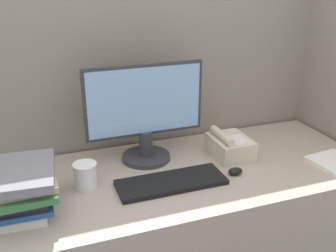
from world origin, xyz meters
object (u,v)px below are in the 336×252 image
at_px(coffee_cup, 85,176).
at_px(book_stack, 21,189).
at_px(mouse, 235,171).
at_px(keyboard, 171,182).
at_px(desk_telephone, 230,146).
at_px(monitor, 145,115).

distance_m(coffee_cup, book_stack, 0.26).
height_order(mouse, coffee_cup, coffee_cup).
bearing_deg(mouse, book_stack, 178.60).
height_order(mouse, book_stack, book_stack).
bearing_deg(keyboard, desk_telephone, 24.13).
distance_m(keyboard, mouse, 0.28).
distance_m(monitor, book_stack, 0.60).
height_order(mouse, desk_telephone, desk_telephone).
xyz_separation_m(mouse, book_stack, (-0.85, 0.02, 0.08)).
height_order(coffee_cup, book_stack, book_stack).
distance_m(keyboard, coffee_cup, 0.34).
relative_size(monitor, desk_telephone, 2.56).
bearing_deg(book_stack, desk_telephone, 9.37).
xyz_separation_m(mouse, desk_telephone, (0.06, 0.17, 0.03)).
xyz_separation_m(coffee_cup, desk_telephone, (0.67, 0.06, -0.00)).
xyz_separation_m(book_stack, desk_telephone, (0.91, 0.15, -0.04)).
bearing_deg(desk_telephone, book_stack, -170.63).
bearing_deg(mouse, coffee_cup, 169.81).
distance_m(coffee_cup, desk_telephone, 0.68).
distance_m(mouse, coffee_cup, 0.62).
height_order(monitor, desk_telephone, monitor).
height_order(keyboard, coffee_cup, coffee_cup).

